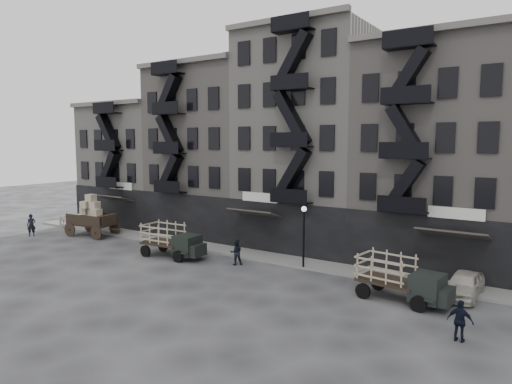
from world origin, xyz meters
The scene contains 15 objects.
ground centered at (0.00, 0.00, 0.00)m, with size 140.00×140.00×0.00m, color #38383A.
sidewalk centered at (0.00, 3.75, 0.07)m, with size 55.00×2.50×0.15m, color slate.
building_west centered at (-20.00, 9.83, 6.00)m, with size 10.00×11.35×13.20m.
building_midwest centered at (-10.00, 9.83, 7.50)m, with size 10.00×11.35×16.20m.
building_center centered at (0.00, 9.82, 8.50)m, with size 10.00×11.35×18.20m.
building_mideast centered at (10.00, 9.83, 7.50)m, with size 10.00×11.35×16.20m.
lamp_post centered at (3.00, 2.60, 2.78)m, with size 0.36×0.36×4.28m.
horse centered at (-23.54, 2.27, 0.84)m, with size 0.91×2.00×1.69m, color beige.
wagon centered at (-18.13, 1.55, 2.15)m, with size 4.71×2.94×3.76m.
stake_truck_west centered at (-6.63, 0.01, 1.44)m, with size 5.12×2.31×2.52m.
stake_truck_east centered at (10.25, -0.02, 1.41)m, with size 5.10×2.53×2.47m.
car_east centered at (13.00, 2.60, 0.71)m, with size 1.68×4.17×1.42m, color #BCB6A8.
pedestrian_west centered at (-22.47, -1.62, 1.02)m, with size 0.74×0.49×2.03m, color black.
pedestrian_mid centered at (-1.38, 0.93, 0.89)m, with size 0.86×0.67×1.78m, color black.
policeman centered at (13.85, -3.61, 0.92)m, with size 1.08×0.45×1.84m, color black.
Camera 1 is at (16.98, -24.12, 8.61)m, focal length 32.00 mm.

